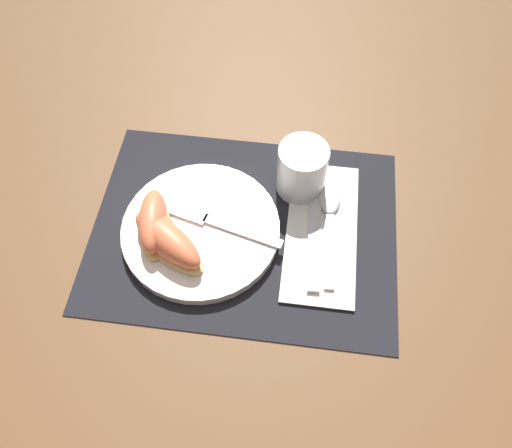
{
  "coord_description": "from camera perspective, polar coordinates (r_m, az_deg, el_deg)",
  "views": [
    {
      "loc": [
        0.07,
        -0.38,
        0.64
      ],
      "look_at": [
        0.02,
        -0.0,
        0.02
      ],
      "focal_mm": 35.0,
      "sensor_mm": 36.0,
      "label": 1
    }
  ],
  "objects": [
    {
      "name": "citrus_wedge_2",
      "position": [
        0.7,
        -10.04,
        -1.88
      ],
      "size": [
        0.13,
        0.11,
        0.04
      ],
      "color": "#F4DB84",
      "rests_on": "plate"
    },
    {
      "name": "knife",
      "position": [
        0.74,
        6.7,
        -0.6
      ],
      "size": [
        0.03,
        0.21,
        0.01
      ],
      "color": "silver",
      "rests_on": "napkin"
    },
    {
      "name": "placemat",
      "position": [
        0.74,
        -1.33,
        -0.46
      ],
      "size": [
        0.45,
        0.34,
        0.0
      ],
      "color": "black",
      "rests_on": "ground_plane"
    },
    {
      "name": "citrus_wedge_0",
      "position": [
        0.72,
        -11.65,
        0.17
      ],
      "size": [
        0.06,
        0.11,
        0.05
      ],
      "color": "#F4DB84",
      "rests_on": "plate"
    },
    {
      "name": "fork",
      "position": [
        0.73,
        -5.08,
        0.45
      ],
      "size": [
        0.19,
        0.07,
        0.0
      ],
      "color": "silver",
      "rests_on": "plate"
    },
    {
      "name": "ground_plane",
      "position": [
        0.75,
        -1.32,
        -0.54
      ],
      "size": [
        3.0,
        3.0,
        0.0
      ],
      "primitive_type": "plane",
      "color": "brown"
    },
    {
      "name": "plate",
      "position": [
        0.74,
        -6.32,
        -0.63
      ],
      "size": [
        0.23,
        0.23,
        0.02
      ],
      "color": "white",
      "rests_on": "placemat"
    },
    {
      "name": "napkin",
      "position": [
        0.74,
        7.5,
        -0.73
      ],
      "size": [
        0.1,
        0.24,
        0.0
      ],
      "color": "white",
      "rests_on": "placemat"
    },
    {
      "name": "juice_glass",
      "position": [
        0.76,
        5.23,
        5.98
      ],
      "size": [
        0.07,
        0.07,
        0.09
      ],
      "color": "silver",
      "rests_on": "placemat"
    },
    {
      "name": "spoon",
      "position": [
        0.76,
        8.39,
        1.53
      ],
      "size": [
        0.04,
        0.19,
        0.01
      ],
      "color": "silver",
      "rests_on": "napkin"
    },
    {
      "name": "citrus_wedge_1",
      "position": [
        0.71,
        -10.56,
        -1.29
      ],
      "size": [
        0.1,
        0.11,
        0.04
      ],
      "color": "#F4DB84",
      "rests_on": "plate"
    }
  ]
}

